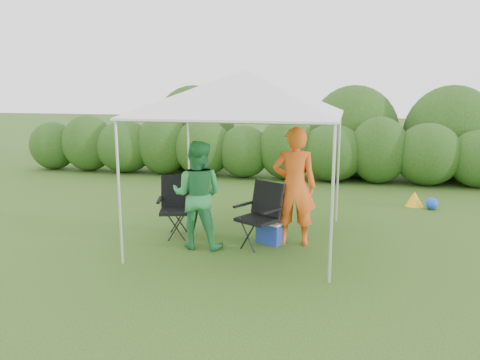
% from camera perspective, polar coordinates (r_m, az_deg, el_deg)
% --- Properties ---
extents(ground, '(70.00, 70.00, 0.00)m').
position_cam_1_polar(ground, '(7.60, -0.33, -8.38)').
color(ground, '#395D1D').
extents(hedge, '(16.49, 1.53, 1.80)m').
position_cam_1_polar(hedge, '(13.17, 6.27, 3.60)').
color(hedge, '#2B5119').
rests_on(hedge, ground).
extents(canopy, '(3.10, 3.10, 2.83)m').
position_cam_1_polar(canopy, '(7.65, 0.53, 10.56)').
color(canopy, silver).
rests_on(canopy, ground).
extents(chair_right, '(0.81, 0.79, 1.04)m').
position_cam_1_polar(chair_right, '(7.60, 2.65, -3.74)').
color(chair_right, black).
rests_on(chair_right, ground).
extents(chair_left, '(0.75, 0.72, 1.04)m').
position_cam_1_polar(chair_left, '(8.22, -7.64, -2.69)').
color(chair_left, black).
rests_on(chair_left, ground).
extents(man, '(0.76, 0.54, 1.95)m').
position_cam_1_polar(man, '(7.62, 6.64, -0.80)').
color(man, '#FF5E1C').
rests_on(man, ground).
extents(woman, '(0.86, 0.68, 1.73)m').
position_cam_1_polar(woman, '(7.49, -5.20, -1.81)').
color(woman, '#2C8846').
rests_on(woman, ground).
extents(cooler, '(0.53, 0.47, 0.37)m').
position_cam_1_polar(cooler, '(7.85, 3.80, -6.33)').
color(cooler, '#213B9A').
rests_on(cooler, ground).
extents(bottle, '(0.06, 0.06, 0.23)m').
position_cam_1_polar(bottle, '(7.72, 4.22, -4.34)').
color(bottle, '#592D0C').
rests_on(bottle, cooler).
extents(lawn_toy, '(0.65, 0.54, 0.32)m').
position_cam_1_polar(lawn_toy, '(10.86, 20.96, -2.30)').
color(lawn_toy, '#FEAE1A').
rests_on(lawn_toy, ground).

